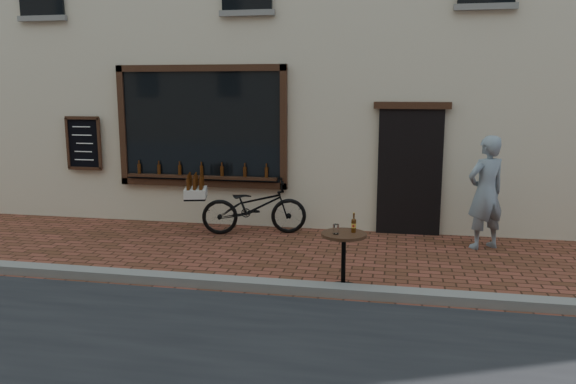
# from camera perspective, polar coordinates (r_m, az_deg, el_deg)

# --- Properties ---
(ground) EXTENTS (90.00, 90.00, 0.00)m
(ground) POSITION_cam_1_polar(r_m,az_deg,el_deg) (7.14, -3.30, -10.39)
(ground) COLOR #532C1A
(ground) RESTS_ON ground
(kerb) EXTENTS (90.00, 0.25, 0.12)m
(kerb) POSITION_cam_1_polar(r_m,az_deg,el_deg) (7.30, -2.91, -9.41)
(kerb) COLOR slate
(kerb) RESTS_ON ground
(cargo_bicycle) EXTENTS (2.21, 1.13, 1.04)m
(cargo_bicycle) POSITION_cam_1_polar(r_m,az_deg,el_deg) (9.93, -3.66, -1.46)
(cargo_bicycle) COLOR black
(cargo_bicycle) RESTS_ON ground
(bistro_table) EXTENTS (0.58, 0.58, 0.99)m
(bistro_table) POSITION_cam_1_polar(r_m,az_deg,el_deg) (7.20, 5.70, -5.81)
(bistro_table) COLOR black
(bistro_table) RESTS_ON ground
(pedestrian) EXTENTS (0.80, 0.72, 1.82)m
(pedestrian) POSITION_cam_1_polar(r_m,az_deg,el_deg) (9.47, 19.46, -0.05)
(pedestrian) COLOR gray
(pedestrian) RESTS_ON ground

